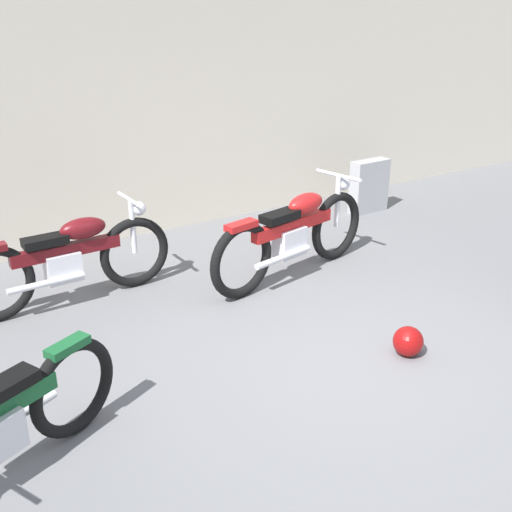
# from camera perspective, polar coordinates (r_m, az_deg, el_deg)

# --- Properties ---
(ground_plane) EXTENTS (40.00, 40.00, 0.00)m
(ground_plane) POSITION_cam_1_polar(r_m,az_deg,el_deg) (5.03, 8.30, -9.91)
(ground_plane) COLOR slate
(building_wall) EXTENTS (18.00, 0.30, 3.54)m
(building_wall) POSITION_cam_1_polar(r_m,az_deg,el_deg) (7.58, -10.37, 15.33)
(building_wall) COLOR beige
(building_wall) RESTS_ON ground_plane
(stone_marker) EXTENTS (0.58, 0.22, 0.73)m
(stone_marker) POSITION_cam_1_polar(r_m,az_deg,el_deg) (8.56, 10.61, 6.49)
(stone_marker) COLOR #9E9EA3
(stone_marker) RESTS_ON ground_plane
(helmet) EXTENTS (0.25, 0.25, 0.25)m
(helmet) POSITION_cam_1_polar(r_m,az_deg,el_deg) (5.17, 14.15, -7.81)
(helmet) COLOR maroon
(helmet) RESTS_ON ground_plane
(motorcycle_maroon) EXTENTS (2.09, 0.58, 0.94)m
(motorcycle_maroon) POSITION_cam_1_polar(r_m,az_deg,el_deg) (6.00, -17.18, -0.27)
(motorcycle_maroon) COLOR black
(motorcycle_maroon) RESTS_ON ground_plane
(motorcycle_red) EXTENTS (2.18, 0.73, 0.99)m
(motorcycle_red) POSITION_cam_1_polar(r_m,az_deg,el_deg) (6.31, 3.59, 2.11)
(motorcycle_red) COLOR black
(motorcycle_red) RESTS_ON ground_plane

